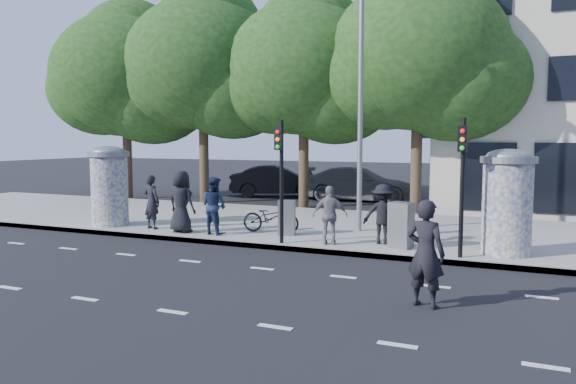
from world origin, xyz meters
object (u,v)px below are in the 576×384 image
at_px(man_road, 426,253).
at_px(bicycle, 271,217).
at_px(street_lamp, 360,81).
at_px(ad_column_right, 507,199).
at_px(cabinet_left, 287,218).
at_px(car_right, 359,184).
at_px(traffic_pole_far, 462,173).
at_px(ped_e, 330,215).
at_px(ped_d, 382,214).
at_px(traffic_pole_near, 281,169).
at_px(cabinet_right, 401,225).
at_px(ped_a, 181,202).
at_px(car_mid, 277,181).
at_px(ad_column_left, 109,184).
at_px(ped_c, 214,206).
at_px(ped_b, 152,202).

bearing_deg(man_road, bicycle, -28.02).
xyz_separation_m(street_lamp, bicycle, (-2.42, -1.32, -4.17)).
height_order(ad_column_right, cabinet_left, ad_column_right).
xyz_separation_m(ad_column_right, car_right, (-7.20, 11.58, -0.72)).
xyz_separation_m(traffic_pole_far, ped_e, (-3.49, 0.36, -1.27)).
height_order(ad_column_right, ped_e, ad_column_right).
bearing_deg(ad_column_right, ped_d, 177.22).
relative_size(ped_e, man_road, 0.82).
bearing_deg(traffic_pole_near, traffic_pole_far, 0.00).
bearing_deg(cabinet_right, ped_a, -162.01).
xyz_separation_m(man_road, car_mid, (-10.58, 16.59, -0.18)).
relative_size(ad_column_right, cabinet_left, 2.52).
height_order(traffic_pole_near, car_right, traffic_pole_near).
xyz_separation_m(ped_a, ped_e, (4.87, -0.06, -0.15)).
height_order(man_road, cabinet_right, man_road).
xyz_separation_m(cabinet_right, car_mid, (-9.15, 12.04, 0.04)).
height_order(ad_column_left, car_right, ad_column_left).
xyz_separation_m(ad_column_right, ped_a, (-9.36, -0.49, -0.43)).
distance_m(ad_column_left, car_mid, 12.04).
bearing_deg(car_right, ped_d, -168.08).
relative_size(ped_c, ped_e, 1.08).
xyz_separation_m(ad_column_left, street_lamp, (8.00, 2.13, 3.26)).
bearing_deg(cabinet_left, ped_a, 178.55).
bearing_deg(street_lamp, ped_d, -55.94).
bearing_deg(ped_d, man_road, 102.78).
height_order(ad_column_right, ped_b, ad_column_right).
xyz_separation_m(ped_e, car_right, (-2.72, 12.13, -0.14)).
xyz_separation_m(ped_c, man_road, (7.11, -4.45, -0.04)).
height_order(traffic_pole_near, ped_d, traffic_pole_near).
distance_m(street_lamp, ped_e, 4.57).
distance_m(ad_column_right, street_lamp, 5.81).
bearing_deg(man_road, ped_c, -16.30).
bearing_deg(ped_e, street_lamp, -108.89).
distance_m(traffic_pole_near, ped_e, 1.86).
bearing_deg(car_right, cabinet_right, -166.11).
bearing_deg(car_right, ad_column_right, -155.52).
relative_size(traffic_pole_far, car_mid, 0.69).
bearing_deg(ad_column_left, ped_d, 2.21).
distance_m(bicycle, cabinet_left, 0.67).
bearing_deg(ped_d, ad_column_left, -7.28).
height_order(ped_b, ped_c, same).
bearing_deg(car_right, ped_c, 167.46).
relative_size(ped_c, ped_d, 1.06).
height_order(ad_column_left, man_road, ad_column_left).
bearing_deg(ped_a, traffic_pole_far, -174.15).
relative_size(ad_column_right, car_right, 0.47).
distance_m(ped_c, car_right, 11.98).
height_order(ped_a, ped_e, ped_a).
relative_size(ped_a, bicycle, 1.07).
xyz_separation_m(traffic_pole_near, traffic_pole_far, (4.80, 0.00, 0.00)).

